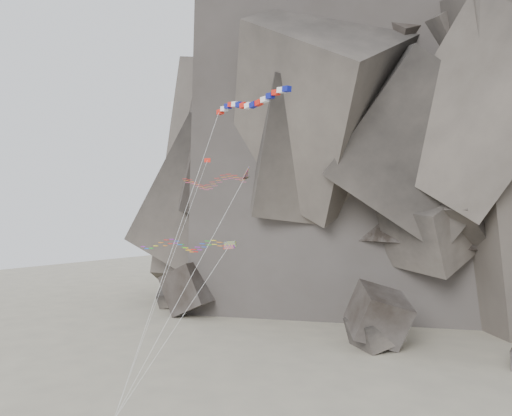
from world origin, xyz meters
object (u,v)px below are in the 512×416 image
Objects in this scene: delta_kite at (210,181)px; banner_kite at (249,104)px; parafoil_kite at (181,245)px; pennant_kite at (191,206)px.

banner_kite reaches higher than delta_kite.
delta_kite reaches higher than parafoil_kite.
pennant_kite is at bearing -38.47° from parafoil_kite.
parafoil_kite is (-1.03, -3.21, -6.35)m from delta_kite.
banner_kite is (7.68, -4.01, 6.21)m from delta_kite.
parafoil_kite is 0.65× the size of pennant_kite.
pennant_kite is (-6.05, -0.74, -8.83)m from banner_kite.
pennant_kite reaches higher than delta_kite.
parafoil_kite is 4.83m from pennant_kite.
parafoil_kite is (-8.71, 0.80, -12.56)m from banner_kite.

